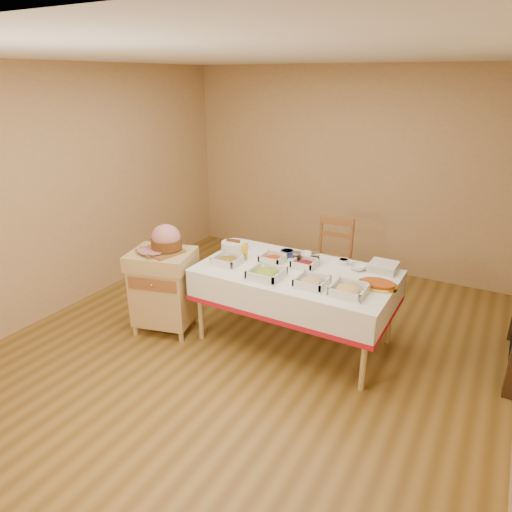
{
  "coord_description": "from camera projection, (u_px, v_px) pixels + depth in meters",
  "views": [
    {
      "loc": [
        1.91,
        -3.29,
        2.45
      ],
      "look_at": [
        -0.07,
        0.2,
        0.86
      ],
      "focal_mm": 32.0,
      "sensor_mm": 36.0,
      "label": 1
    }
  ],
  "objects": [
    {
      "name": "small_bowl_right",
      "position": [
        343.0,
        261.0,
        4.39
      ],
      "size": [
        0.1,
        0.1,
        0.05
      ],
      "color": "silver",
      "rests_on": "dining_table"
    },
    {
      "name": "dining_table",
      "position": [
        295.0,
        286.0,
        4.33
      ],
      "size": [
        1.82,
        1.02,
        0.76
      ],
      "color": "tan",
      "rests_on": "ground"
    },
    {
      "name": "preserve_jar_right",
      "position": [
        315.0,
        258.0,
        4.42
      ],
      "size": [
        0.09,
        0.09,
        0.11
      ],
      "color": "silver",
      "rests_on": "dining_table"
    },
    {
      "name": "serving_dish_a",
      "position": [
        228.0,
        260.0,
        4.41
      ],
      "size": [
        0.26,
        0.25,
        0.11
      ],
      "color": "silver",
      "rests_on": "dining_table"
    },
    {
      "name": "brass_platter",
      "position": [
        378.0,
        285.0,
        3.92
      ],
      "size": [
        0.34,
        0.25,
        0.04
      ],
      "color": "gold",
      "rests_on": "dining_table"
    },
    {
      "name": "serving_dish_d",
      "position": [
        349.0,
        290.0,
        3.8
      ],
      "size": [
        0.29,
        0.29,
        0.11
      ],
      "color": "silver",
      "rests_on": "dining_table"
    },
    {
      "name": "dining_chair",
      "position": [
        331.0,
        259.0,
        5.22
      ],
      "size": [
        0.45,
        0.43,
        0.96
      ],
      "color": "#985C31",
      "rests_on": "ground"
    },
    {
      "name": "bowl_white_imported",
      "position": [
        306.0,
        254.0,
        4.6
      ],
      "size": [
        0.18,
        0.18,
        0.04
      ],
      "primitive_type": "imported",
      "rotation": [
        0.0,
        0.0,
        -0.31
      ],
      "color": "silver",
      "rests_on": "dining_table"
    },
    {
      "name": "bread_basket",
      "position": [
        233.0,
        246.0,
        4.74
      ],
      "size": [
        0.25,
        0.25,
        0.11
      ],
      "color": "white",
      "rests_on": "dining_table"
    },
    {
      "name": "small_bowl_left",
      "position": [
        244.0,
        246.0,
        4.79
      ],
      "size": [
        0.11,
        0.11,
        0.05
      ],
      "color": "silver",
      "rests_on": "dining_table"
    },
    {
      "name": "serving_dish_b",
      "position": [
        266.0,
        273.0,
        4.1
      ],
      "size": [
        0.29,
        0.29,
        0.12
      ],
      "color": "silver",
      "rests_on": "dining_table"
    },
    {
      "name": "mustard_bottle",
      "position": [
        245.0,
        251.0,
        4.49
      ],
      "size": [
        0.06,
        0.06,
        0.19
      ],
      "color": "gold",
      "rests_on": "dining_table"
    },
    {
      "name": "serving_dish_f",
      "position": [
        305.0,
        264.0,
        4.33
      ],
      "size": [
        0.23,
        0.22,
        0.1
      ],
      "color": "silver",
      "rests_on": "dining_table"
    },
    {
      "name": "serving_dish_e",
      "position": [
        273.0,
        259.0,
        4.45
      ],
      "size": [
        0.23,
        0.22,
        0.11
      ],
      "color": "silver",
      "rests_on": "dining_table"
    },
    {
      "name": "plate_stack",
      "position": [
        383.0,
        267.0,
        4.25
      ],
      "size": [
        0.25,
        0.25,
        0.07
      ],
      "color": "silver",
      "rests_on": "dining_table"
    },
    {
      "name": "preserve_jar_left",
      "position": [
        297.0,
        258.0,
        4.42
      ],
      "size": [
        0.09,
        0.09,
        0.11
      ],
      "color": "silver",
      "rests_on": "dining_table"
    },
    {
      "name": "ham_on_board",
      "position": [
        165.0,
        240.0,
        4.42
      ],
      "size": [
        0.42,
        0.4,
        0.28
      ],
      "color": "#985C31",
      "rests_on": "butcher_cart"
    },
    {
      "name": "bowl_small_imported",
      "position": [
        358.0,
        267.0,
        4.27
      ],
      "size": [
        0.19,
        0.19,
        0.05
      ],
      "primitive_type": "imported",
      "rotation": [
        0.0,
        0.0,
        -0.28
      ],
      "color": "silver",
      "rests_on": "dining_table"
    },
    {
      "name": "room_shell",
      "position": [
        252.0,
        218.0,
        3.96
      ],
      "size": [
        5.0,
        5.0,
        5.0
      ],
      "color": "brown",
      "rests_on": "ground"
    },
    {
      "name": "butcher_cart",
      "position": [
        163.0,
        286.0,
        4.59
      ],
      "size": [
        0.71,
        0.64,
        0.85
      ],
      "color": "tan",
      "rests_on": "ground"
    },
    {
      "name": "serving_dish_c",
      "position": [
        312.0,
        282.0,
        3.95
      ],
      "size": [
        0.26,
        0.26,
        0.11
      ],
      "color": "silver",
      "rests_on": "dining_table"
    },
    {
      "name": "small_bowl_mid",
      "position": [
        287.0,
        253.0,
        4.6
      ],
      "size": [
        0.14,
        0.14,
        0.06
      ],
      "color": "navy",
      "rests_on": "dining_table"
    }
  ]
}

